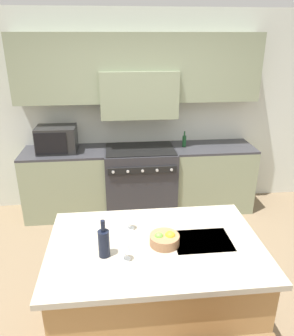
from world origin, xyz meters
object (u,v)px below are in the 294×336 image
object	(u,v)px
wine_bottle	(104,243)
wine_glass_near	(125,245)
range_stove	(140,180)
microwave	(57,139)
fruit_bowl	(165,239)
wine_glass_far	(130,216)
oil_bottle_on_counter	(184,141)

from	to	relation	value
wine_bottle	wine_glass_near	distance (m)	0.16
range_stove	wine_glass_near	size ratio (longest dim) A/B	5.49
microwave	fruit_bowl	xyz separation A→B (m)	(1.10, -2.15, -0.16)
microwave	wine_glass_far	xyz separation A→B (m)	(0.85, -1.91, -0.09)
range_stove	wine_bottle	size ratio (longest dim) A/B	3.30
wine_glass_near	wine_bottle	bearing A→B (deg)	157.48
microwave	oil_bottle_on_counter	world-z (taller)	microwave
fruit_bowl	oil_bottle_on_counter	bearing A→B (deg)	74.42
wine_glass_near	oil_bottle_on_counter	xyz separation A→B (m)	(0.91, 2.33, 0.00)
range_stove	microwave	distance (m)	1.26
range_stove	oil_bottle_on_counter	xyz separation A→B (m)	(0.62, 0.05, 0.54)
microwave	wine_glass_far	bearing A→B (deg)	-65.91
microwave	oil_bottle_on_counter	bearing A→B (deg)	1.08
wine_glass_far	fruit_bowl	size ratio (longest dim) A/B	0.77
wine_glass_far	oil_bottle_on_counter	xyz separation A→B (m)	(0.86, 1.94, 0.00)
wine_glass_near	fruit_bowl	distance (m)	0.35
wine_glass_near	wine_glass_far	size ratio (longest dim) A/B	1.00
microwave	wine_bottle	distance (m)	2.33
wine_bottle	microwave	bearing A→B (deg)	106.19
oil_bottle_on_counter	microwave	bearing A→B (deg)	-178.92
range_stove	oil_bottle_on_counter	size ratio (longest dim) A/B	4.45
fruit_bowl	wine_glass_near	bearing A→B (deg)	-153.02
range_stove	wine_bottle	world-z (taller)	wine_bottle
microwave	fruit_bowl	world-z (taller)	microwave
microwave	wine_bottle	world-z (taller)	microwave
microwave	wine_bottle	bearing A→B (deg)	-73.81
wine_glass_near	oil_bottle_on_counter	size ratio (longest dim) A/B	0.81
range_stove	microwave	world-z (taller)	microwave
range_stove	wine_glass_far	world-z (taller)	wine_glass_far
range_stove	wine_glass_far	distance (m)	1.98
fruit_bowl	oil_bottle_on_counter	world-z (taller)	oil_bottle_on_counter
wine_bottle	wine_glass_near	bearing A→B (deg)	-22.52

